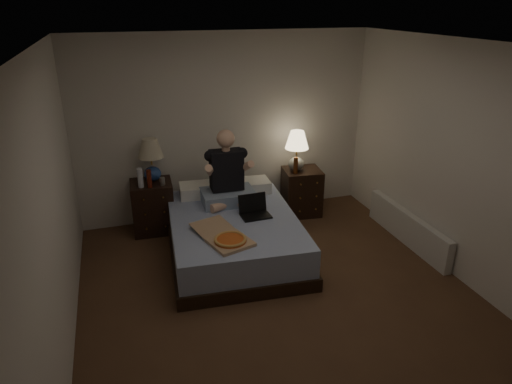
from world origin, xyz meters
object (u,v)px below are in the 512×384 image
object	(u,v)px
lamp_left	(151,160)
radiator	(407,228)
bed	(234,236)
lamp_right	(297,151)
water_bottle	(140,178)
laptop	(256,207)
nightstand_right	(302,192)
beer_bottle_left	(149,179)
pizza_box	(230,240)
beer_bottle_right	(296,165)
soda_can	(162,181)
person	(227,168)
nightstand_left	(153,207)

from	to	relation	value
lamp_left	radiator	distance (m)	3.35
bed	lamp_right	world-z (taller)	lamp_right
water_bottle	laptop	size ratio (longest dim) A/B	0.74
nightstand_right	laptop	size ratio (longest dim) A/B	1.94
water_bottle	laptop	bearing A→B (deg)	-34.43
bed	lamp_left	world-z (taller)	lamp_left
radiator	nightstand_right	bearing A→B (deg)	127.83
nightstand_right	lamp_right	xyz separation A→B (m)	(-0.09, 0.01, 0.61)
nightstand_right	water_bottle	bearing A→B (deg)	-172.47
radiator	beer_bottle_left	bearing A→B (deg)	159.33
bed	pizza_box	bearing A→B (deg)	-103.55
beer_bottle_right	laptop	distance (m)	1.14
soda_can	person	distance (m)	0.87
beer_bottle_right	person	xyz separation A→B (m)	(-1.02, -0.28, 0.17)
nightstand_right	lamp_left	size ratio (longest dim) A/B	1.18
nightstand_right	person	distance (m)	1.38
pizza_box	beer_bottle_right	bearing A→B (deg)	29.01
soda_can	person	size ratio (longest dim) A/B	0.11
soda_can	beer_bottle_right	xyz separation A→B (m)	(1.79, -0.06, 0.04)
lamp_right	soda_can	size ratio (longest dim) A/B	5.60
person	radiator	distance (m)	2.38
beer_bottle_right	radiator	bearing A→B (deg)	-45.60
bed	nightstand_left	world-z (taller)	nightstand_left
soda_can	water_bottle	bearing A→B (deg)	178.82
water_bottle	soda_can	distance (m)	0.28
lamp_right	radiator	size ratio (longest dim) A/B	0.35
soda_can	beer_bottle_left	bearing A→B (deg)	-169.97
nightstand_left	soda_can	bearing A→B (deg)	-40.89
lamp_left	laptop	world-z (taller)	lamp_left
lamp_left	water_bottle	bearing A→B (deg)	-131.73
nightstand_left	soda_can	xyz separation A→B (m)	(0.14, -0.13, 0.39)
beer_bottle_right	radiator	distance (m)	1.65
nightstand_right	water_bottle	distance (m)	2.25
lamp_left	radiator	world-z (taller)	lamp_left
nightstand_left	pizza_box	xyz separation A→B (m)	(0.66, -1.52, 0.18)
nightstand_left	beer_bottle_right	world-z (taller)	beer_bottle_right
beer_bottle_left	pizza_box	size ratio (longest dim) A/B	0.30
soda_can	laptop	size ratio (longest dim) A/B	0.29
bed	soda_can	bearing A→B (deg)	136.84
lamp_left	beer_bottle_left	bearing A→B (deg)	-105.79
nightstand_right	laptop	xyz separation A→B (m)	(-0.96, -0.88, 0.27)
person	laptop	xyz separation A→B (m)	(0.21, -0.49, -0.35)
lamp_right	beer_bottle_left	distance (m)	2.01
lamp_right	laptop	world-z (taller)	lamp_right
nightstand_left	lamp_left	world-z (taller)	lamp_left
nightstand_right	person	bearing A→B (deg)	-155.06
lamp_right	nightstand_right	bearing A→B (deg)	-6.94
lamp_right	water_bottle	distance (m)	2.11
person	pizza_box	size ratio (longest dim) A/B	1.22
soda_can	lamp_right	bearing A→B (deg)	1.45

